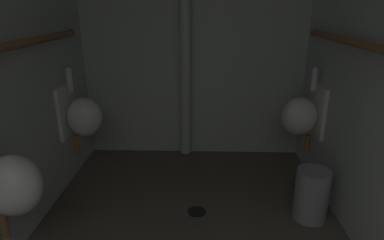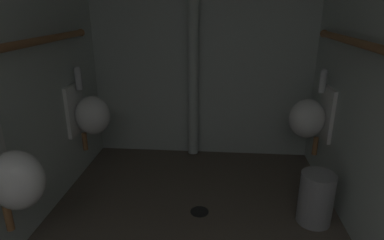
# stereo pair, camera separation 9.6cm
# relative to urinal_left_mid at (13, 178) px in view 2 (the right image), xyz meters

# --- Properties ---
(wall_back) EXTENTS (2.29, 0.06, 2.47)m
(wall_back) POSITION_rel_urinal_left_mid_xyz_m (0.94, 1.73, 0.64)
(wall_back) COLOR #B8C3BB
(wall_back) RESTS_ON ground
(urinal_left_mid) EXTENTS (0.32, 0.30, 0.76)m
(urinal_left_mid) POSITION_rel_urinal_left_mid_xyz_m (0.00, 0.00, 0.00)
(urinal_left_mid) COLOR white
(urinal_left_far) EXTENTS (0.32, 0.30, 0.76)m
(urinal_left_far) POSITION_rel_urinal_left_mid_xyz_m (0.00, 1.11, 0.00)
(urinal_left_far) COLOR white
(urinal_right_mid) EXTENTS (0.32, 0.30, 0.76)m
(urinal_right_mid) POSITION_rel_urinal_left_mid_xyz_m (1.88, 1.18, 0.00)
(urinal_right_mid) COLOR white
(standpipe_back_wall) EXTENTS (0.10, 0.10, 2.42)m
(standpipe_back_wall) POSITION_rel_urinal_left_mid_xyz_m (0.86, 1.62, 0.64)
(standpipe_back_wall) COLOR #B8C3BB
(standpipe_back_wall) RESTS_ON ground
(floor_drain) EXTENTS (0.14, 0.14, 0.01)m
(floor_drain) POSITION_rel_urinal_left_mid_xyz_m (0.99, 0.62, -0.59)
(floor_drain) COLOR black
(floor_drain) RESTS_ON ground
(waste_bin) EXTENTS (0.24, 0.24, 0.38)m
(waste_bin) POSITION_rel_urinal_left_mid_xyz_m (1.82, 0.58, -0.40)
(waste_bin) COLOR gray
(waste_bin) RESTS_ON ground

